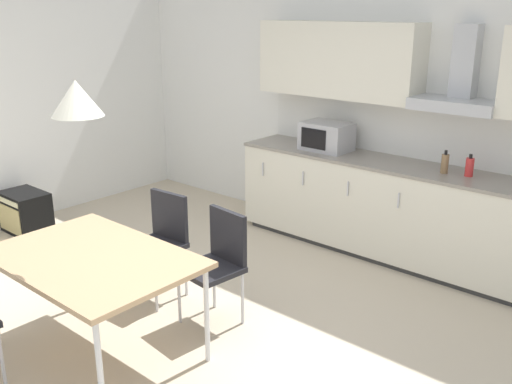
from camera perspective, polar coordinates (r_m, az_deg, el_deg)
The scene contains 13 objects.
ground_plane at distance 4.38m, azimuth -7.62°, elevation -14.07°, with size 9.36×7.75×0.02m, color beige.
wall_back at distance 5.86m, azimuth 11.49°, elevation 8.92°, with size 7.49×0.10×2.83m, color white.
kitchen_counter at distance 5.39m, azimuth 17.82°, elevation -2.80°, with size 4.17×0.61×0.93m.
backsplash_tile at distance 5.45m, azimuth 19.72°, elevation 5.07°, with size 4.15×0.02×0.50m, color silver.
upper_wall_cabinets at distance 5.21m, azimuth 19.80°, elevation 11.49°, with size 4.15×0.40×0.72m.
microwave at distance 5.78m, azimuth 7.06°, elevation 5.55°, with size 0.48×0.35×0.28m.
bottle_red at distance 5.17m, azimuth 20.57°, elevation 2.37°, with size 0.07×0.07×0.19m.
bottle_brown at distance 5.20m, azimuth 18.36°, elevation 2.73°, with size 0.06×0.06×0.20m.
dining_table at distance 3.97m, azimuth -16.04°, elevation -6.73°, with size 1.41×0.96×0.73m.
chair_far_right at distance 4.29m, azimuth -3.80°, elevation -6.42°, with size 0.44×0.44×0.87m.
chair_far_left at distance 4.73m, azimuth -9.42°, elevation -4.24°, with size 0.43×0.43×0.87m.
guitar_amp at distance 6.56m, azimuth -22.06°, elevation -1.88°, with size 0.52×0.37×0.44m.
pendant_lamp at distance 3.66m, azimuth -17.51°, elevation 8.93°, with size 0.32×0.32×0.22m, color silver.
Camera 1 is at (2.82, -2.42, 2.31)m, focal length 40.00 mm.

